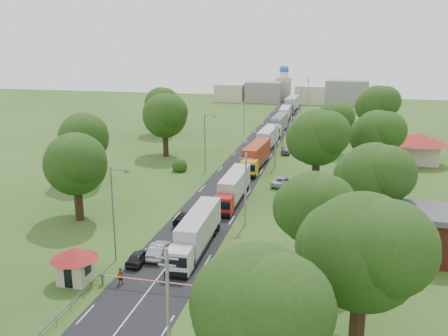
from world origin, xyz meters
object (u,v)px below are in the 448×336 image
(guard_booth, at_px, (74,261))
(truck_0, at_px, (197,232))
(pedestrian_near, at_px, (121,277))
(car_lane_front, at_px, (139,257))
(car_lane_mid, at_px, (159,250))
(info_sign, at_px, (283,136))
(boom_barrier, at_px, (134,280))

(guard_booth, distance_m, truck_0, 13.14)
(truck_0, bearing_deg, pedestrian_near, -117.29)
(car_lane_front, height_order, car_lane_mid, car_lane_mid)
(car_lane_mid, distance_m, pedestrian_near, 6.64)
(truck_0, bearing_deg, car_lane_mid, -142.22)
(car_lane_front, relative_size, car_lane_mid, 0.86)
(guard_booth, relative_size, truck_0, 0.32)
(guard_booth, xyz_separation_m, info_sign, (12.40, 60.00, 0.84))
(boom_barrier, bearing_deg, car_lane_front, 108.19)
(guard_booth, bearing_deg, truck_0, 46.84)
(guard_booth, xyz_separation_m, car_lane_mid, (5.66, 7.00, -1.41))
(boom_barrier, distance_m, truck_0, 10.15)
(boom_barrier, xyz_separation_m, car_lane_front, (-1.64, 5.00, -0.23))
(guard_booth, bearing_deg, info_sign, 78.32)
(info_sign, xyz_separation_m, truck_0, (-3.41, -50.42, -0.95))
(info_sign, relative_size, car_lane_front, 1.05)
(car_lane_mid, bearing_deg, boom_barrier, 87.66)
(truck_0, relative_size, pedestrian_near, 8.89)
(truck_0, bearing_deg, guard_booth, -133.16)
(boom_barrier, height_order, guard_booth, guard_booth)
(boom_barrier, relative_size, guard_booth, 2.10)
(boom_barrier, xyz_separation_m, info_sign, (6.56, 60.00, 2.11))
(boom_barrier, relative_size, pedestrian_near, 5.87)
(boom_barrier, relative_size, info_sign, 2.25)
(guard_booth, height_order, pedestrian_near, guard_booth)
(guard_booth, xyz_separation_m, pedestrian_near, (4.30, 0.50, -1.38))
(boom_barrier, xyz_separation_m, truck_0, (3.15, 9.58, 1.16))
(truck_0, xyz_separation_m, pedestrian_near, (-4.69, -9.08, -1.27))
(guard_booth, bearing_deg, car_lane_mid, 51.07)
(info_sign, bearing_deg, guard_booth, -101.68)
(boom_barrier, xyz_separation_m, pedestrian_near, (-1.54, 0.50, -0.11))
(boom_barrier, height_order, info_sign, info_sign)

